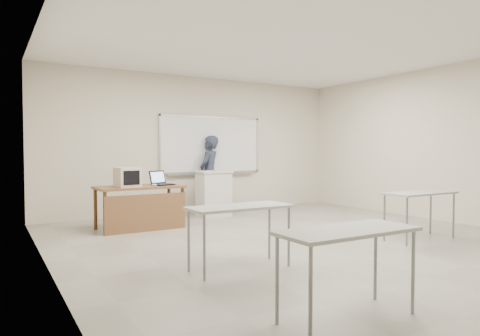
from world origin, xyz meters
TOP-DOWN VIEW (x-y plane):
  - floor at (0.00, 0.00)m, footprint 7.00×8.00m
  - whiteboard at (0.30, 3.97)m, footprint 2.48×0.10m
  - student_desks at (-0.00, -1.35)m, footprint 4.40×2.20m
  - instructor_desk at (-1.80, 2.49)m, footprint 1.48×0.74m
  - podium at (-0.04, 3.20)m, footprint 0.68×0.49m
  - crt_monitor at (-2.05, 2.48)m, footprint 0.37×0.41m
  - laptop at (-1.40, 2.55)m, footprint 0.35×0.32m
  - mouse at (-1.60, 2.40)m, footprint 0.10×0.07m
  - keyboard at (0.11, 3.08)m, footprint 0.48×0.23m
  - presenter at (0.20, 3.87)m, footprint 0.74×0.71m

SIDE VIEW (x-z plane):
  - floor at x=0.00m, z-range -0.01..0.00m
  - podium at x=-0.04m, z-range 0.00..0.95m
  - instructor_desk at x=-1.80m, z-range 0.18..0.93m
  - student_desks at x=0.00m, z-range 0.31..1.04m
  - mouse at x=-1.60m, z-range 0.75..0.79m
  - laptop at x=-1.40m, z-range 0.68..0.94m
  - presenter at x=0.20m, z-range 0.00..1.70m
  - crt_monitor at x=-2.05m, z-range 0.74..1.09m
  - keyboard at x=0.11m, z-range 0.94..0.97m
  - whiteboard at x=0.30m, z-range 0.83..2.14m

